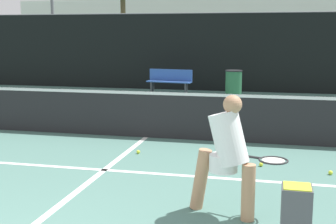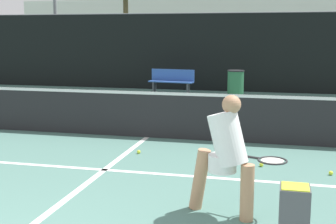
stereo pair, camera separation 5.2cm
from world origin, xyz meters
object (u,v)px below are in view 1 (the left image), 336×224
Objects in this scene: ball_hopper at (296,220)px; courtside_bench at (170,81)px; player_practicing at (227,152)px; parked_car at (315,69)px; trash_bin at (234,83)px.

ball_hopper is 12.14m from courtside_bench.
player_practicing is 2.03× the size of ball_hopper.
parked_car is (2.05, 15.61, -0.16)m from player_practicing.
parked_car is at bearing 102.64° from player_practicing.
courtside_bench is at bearing 108.70° from ball_hopper.
ball_hopper is 0.16× the size of parked_car.
player_practicing is at bearing -66.15° from courtside_bench.
player_practicing is at bearing -97.49° from parked_car.
courtside_bench is 0.37× the size of parked_car.
trash_bin is 0.20× the size of parked_car.
player_practicing reaches higher than courtside_bench.
parked_car is at bearing 60.22° from trash_bin.
ball_hopper is 16.55m from parked_car.
ball_hopper is 11.46m from trash_bin.
ball_hopper is 0.80× the size of trash_bin.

